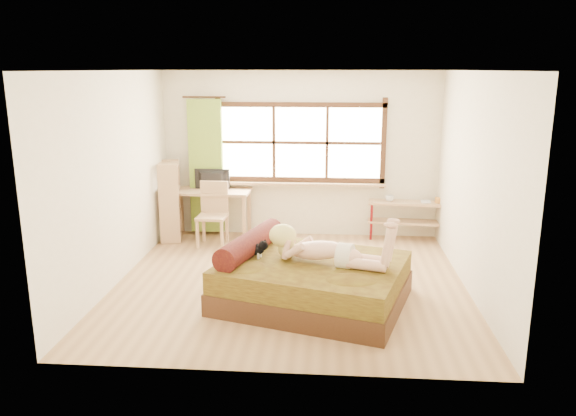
# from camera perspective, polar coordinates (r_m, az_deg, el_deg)

# --- Properties ---
(floor) EXTENTS (4.50, 4.50, 0.00)m
(floor) POSITION_cam_1_polar(r_m,az_deg,el_deg) (7.41, 0.24, -7.58)
(floor) COLOR #9E754C
(floor) RESTS_ON ground
(ceiling) EXTENTS (4.50, 4.50, 0.00)m
(ceiling) POSITION_cam_1_polar(r_m,az_deg,el_deg) (6.89, 0.26, 13.80)
(ceiling) COLOR white
(ceiling) RESTS_ON wall_back
(wall_back) EXTENTS (4.50, 0.00, 4.50)m
(wall_back) POSITION_cam_1_polar(r_m,az_deg,el_deg) (9.24, 1.27, 5.43)
(wall_back) COLOR silver
(wall_back) RESTS_ON floor
(wall_front) EXTENTS (4.50, 0.00, 4.50)m
(wall_front) POSITION_cam_1_polar(r_m,az_deg,el_deg) (4.85, -1.69, -2.46)
(wall_front) COLOR silver
(wall_front) RESTS_ON floor
(wall_left) EXTENTS (0.00, 4.50, 4.50)m
(wall_left) POSITION_cam_1_polar(r_m,az_deg,el_deg) (7.53, -17.11, 2.86)
(wall_left) COLOR silver
(wall_left) RESTS_ON floor
(wall_right) EXTENTS (0.00, 4.50, 4.50)m
(wall_right) POSITION_cam_1_polar(r_m,az_deg,el_deg) (7.22, 18.36, 2.31)
(wall_right) COLOR silver
(wall_right) RESTS_ON floor
(window) EXTENTS (2.80, 0.16, 1.46)m
(window) POSITION_cam_1_polar(r_m,az_deg,el_deg) (9.19, 1.26, 6.39)
(window) COLOR #FFEDBF
(window) RESTS_ON wall_back
(curtain) EXTENTS (0.55, 0.10, 2.20)m
(curtain) POSITION_cam_1_polar(r_m,az_deg,el_deg) (9.37, -8.31, 4.17)
(curtain) COLOR #5C7D22
(curtain) RESTS_ON wall_back
(bed) EXTENTS (2.47, 2.19, 0.79)m
(bed) POSITION_cam_1_polar(r_m,az_deg,el_deg) (6.73, 2.12, -7.30)
(bed) COLOR #361D10
(bed) RESTS_ON floor
(woman) EXTENTS (1.51, 0.82, 0.62)m
(woman) POSITION_cam_1_polar(r_m,az_deg,el_deg) (6.48, 3.91, -3.01)
(woman) COLOR #DFA98F
(woman) RESTS_ON bed
(kitten) EXTENTS (0.33, 0.21, 0.25)m
(kitten) POSITION_cam_1_polar(r_m,az_deg,el_deg) (6.74, -3.54, -4.00)
(kitten) COLOR black
(kitten) RESTS_ON bed
(desk) EXTENTS (1.29, 0.62, 0.80)m
(desk) POSITION_cam_1_polar(r_m,az_deg,el_deg) (9.26, -7.80, 1.17)
(desk) COLOR tan
(desk) RESTS_ON floor
(monitor) EXTENTS (0.58, 0.09, 0.33)m
(monitor) POSITION_cam_1_polar(r_m,az_deg,el_deg) (9.25, -7.79, 2.88)
(monitor) COLOR black
(monitor) RESTS_ON desk
(chair) EXTENTS (0.46, 0.46, 1.00)m
(chair) POSITION_cam_1_polar(r_m,az_deg,el_deg) (8.93, -7.60, -0.19)
(chair) COLOR tan
(chair) RESTS_ON floor
(pipe_shelf) EXTENTS (1.29, 0.43, 0.72)m
(pipe_shelf) POSITION_cam_1_polar(r_m,az_deg,el_deg) (9.31, 12.15, -0.38)
(pipe_shelf) COLOR tan
(pipe_shelf) RESTS_ON floor
(cup) EXTENTS (0.14, 0.14, 0.10)m
(cup) POSITION_cam_1_polar(r_m,az_deg,el_deg) (9.22, 10.29, 0.97)
(cup) COLOR gray
(cup) RESTS_ON pipe_shelf
(book) EXTENTS (0.17, 0.22, 0.02)m
(book) POSITION_cam_1_polar(r_m,az_deg,el_deg) (9.30, 13.34, 0.65)
(book) COLOR gray
(book) RESTS_ON pipe_shelf
(bookshelf) EXTENTS (0.42, 0.61, 1.27)m
(bookshelf) POSITION_cam_1_polar(r_m,az_deg,el_deg) (9.25, -11.90, 0.71)
(bookshelf) COLOR tan
(bookshelf) RESTS_ON floor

